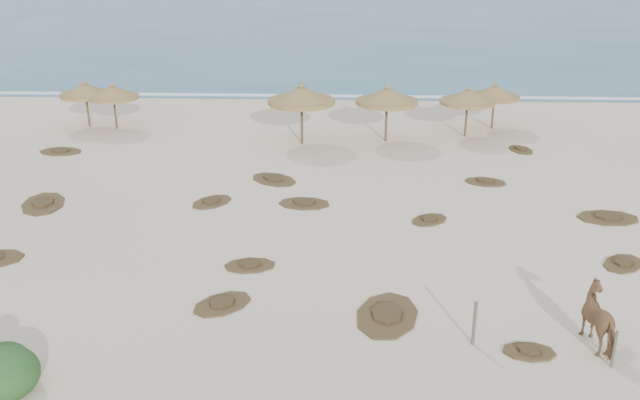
# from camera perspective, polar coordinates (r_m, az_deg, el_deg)

# --- Properties ---
(ground) EXTENTS (160.00, 160.00, 0.00)m
(ground) POSITION_cam_1_polar(r_m,az_deg,el_deg) (20.82, -0.36, -8.20)
(ground) COLOR beige
(ground) RESTS_ON ground
(ocean) EXTENTS (200.00, 100.00, 0.01)m
(ocean) POSITION_cam_1_polar(r_m,az_deg,el_deg) (93.65, 1.82, 15.14)
(ocean) COLOR #2B5D81
(ocean) RESTS_ON ground
(foam_line) EXTENTS (70.00, 0.60, 0.01)m
(foam_line) POSITION_cam_1_polar(r_m,az_deg,el_deg) (45.27, 1.17, 8.31)
(foam_line) COLOR white
(foam_line) RESTS_ON ground
(palapa_0) EXTENTS (2.84, 2.84, 2.52)m
(palapa_0) POSITION_cam_1_polar(r_m,az_deg,el_deg) (39.94, -18.27, 8.33)
(palapa_0) COLOR brown
(palapa_0) RESTS_ON ground
(palapa_1) EXTENTS (2.89, 2.89, 2.49)m
(palapa_1) POSITION_cam_1_polar(r_m,az_deg,el_deg) (39.05, -16.23, 8.23)
(palapa_1) COLOR brown
(palapa_1) RESTS_ON ground
(palapa_2) EXTENTS (3.54, 3.54, 3.10)m
(palapa_2) POSITION_cam_1_polar(r_m,az_deg,el_deg) (34.81, -1.48, 8.34)
(palapa_2) COLOR brown
(palapa_2) RESTS_ON ground
(palapa_3) EXTENTS (3.92, 3.92, 2.91)m
(palapa_3) POSITION_cam_1_polar(r_m,az_deg,el_deg) (35.42, 5.39, 8.25)
(palapa_3) COLOR brown
(palapa_3) RESTS_ON ground
(palapa_4) EXTENTS (3.28, 3.28, 2.48)m
(palapa_4) POSITION_cam_1_polar(r_m,az_deg,el_deg) (38.69, 13.81, 8.35)
(palapa_4) COLOR brown
(palapa_4) RESTS_ON ground
(palapa_5) EXTENTS (2.97, 2.97, 2.64)m
(palapa_5) POSITION_cam_1_polar(r_m,az_deg,el_deg) (36.84, 11.74, 8.07)
(palapa_5) COLOR brown
(palapa_5) RESTS_ON ground
(horse) EXTENTS (1.17, 1.94, 1.53)m
(horse) POSITION_cam_1_polar(r_m,az_deg,el_deg) (19.90, 21.69, -8.86)
(horse) COLOR #956544
(horse) RESTS_ON ground
(fence_post_near) EXTENTS (0.10, 0.10, 1.25)m
(fence_post_near) POSITION_cam_1_polar(r_m,az_deg,el_deg) (19.06, 12.25, -9.62)
(fence_post_near) COLOR #615948
(fence_post_near) RESTS_ON ground
(fence_post_far) EXTENTS (0.08, 0.08, 1.03)m
(fence_post_far) POSITION_cam_1_polar(r_m,az_deg,el_deg) (19.23, 22.48, -10.97)
(fence_post_far) COLOR #615948
(fence_post_far) RESTS_ON ground
(scrub_1) EXTENTS (2.23, 2.84, 0.16)m
(scrub_1) POSITION_cam_1_polar(r_m,az_deg,el_deg) (29.71, -21.27, -0.25)
(scrub_1) COLOR brown
(scrub_1) RESTS_ON ground
(scrub_2) EXTENTS (1.81, 1.34, 0.16)m
(scrub_2) POSITION_cam_1_polar(r_m,az_deg,el_deg) (22.94, -5.64, -5.19)
(scrub_2) COLOR brown
(scrub_2) RESTS_ON ground
(scrub_3) EXTENTS (2.11, 1.46, 0.16)m
(scrub_3) POSITION_cam_1_polar(r_m,az_deg,el_deg) (27.72, -1.26, -0.24)
(scrub_3) COLOR brown
(scrub_3) RESTS_ON ground
(scrub_4) EXTENTS (1.92, 1.94, 0.16)m
(scrub_4) POSITION_cam_1_polar(r_m,az_deg,el_deg) (24.93, 23.08, -4.67)
(scrub_4) COLOR brown
(scrub_4) RESTS_ON ground
(scrub_5) EXTENTS (2.31, 1.54, 0.16)m
(scrub_5) POSITION_cam_1_polar(r_m,az_deg,el_deg) (28.47, 22.04, -1.30)
(scrub_5) COLOR brown
(scrub_5) RESTS_ON ground
(scrub_6) EXTENTS (2.16, 1.50, 0.16)m
(scrub_6) POSITION_cam_1_polar(r_m,az_deg,el_deg) (36.23, -20.04, 3.70)
(scrub_6) COLOR brown
(scrub_6) RESTS_ON ground
(scrub_7) EXTENTS (1.95, 1.49, 0.16)m
(scrub_7) POSITION_cam_1_polar(r_m,az_deg,el_deg) (30.81, 13.11, 1.45)
(scrub_7) COLOR brown
(scrub_7) RESTS_ON ground
(scrub_9) EXTENTS (2.26, 2.95, 0.16)m
(scrub_9) POSITION_cam_1_polar(r_m,az_deg,el_deg) (20.21, 5.39, -9.13)
(scrub_9) COLOR brown
(scrub_9) RESTS_ON ground
(scrub_10) EXTENTS (1.37, 1.74, 0.16)m
(scrub_10) POSITION_cam_1_polar(r_m,az_deg,el_deg) (35.62, 15.79, 3.91)
(scrub_10) COLOR brown
(scrub_10) RESTS_ON ground
(scrub_11) EXTENTS (2.16, 2.12, 0.16)m
(scrub_11) POSITION_cam_1_polar(r_m,az_deg,el_deg) (20.86, -7.83, -8.20)
(scrub_11) COLOR brown
(scrub_11) RESTS_ON ground
(scrub_12) EXTENTS (1.42, 0.96, 0.16)m
(scrub_12) POSITION_cam_1_polar(r_m,az_deg,el_deg) (19.35, 16.37, -11.52)
(scrub_12) COLOR brown
(scrub_12) RESTS_ON ground
(scrub_13) EXTENTS (2.59, 2.44, 0.16)m
(scrub_13) POSITION_cam_1_polar(r_m,az_deg,el_deg) (30.36, -3.72, 1.68)
(scrub_13) COLOR brown
(scrub_13) RESTS_ON ground
(scrub_14) EXTENTS (1.80, 1.73, 0.16)m
(scrub_14) POSITION_cam_1_polar(r_m,az_deg,el_deg) (26.52, 8.73, -1.54)
(scrub_14) COLOR brown
(scrub_14) RESTS_ON ground
(scrub_15) EXTENTS (2.03, 2.13, 0.16)m
(scrub_15) POSITION_cam_1_polar(r_m,az_deg,el_deg) (28.19, -8.66, -0.12)
(scrub_15) COLOR brown
(scrub_15) RESTS_ON ground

